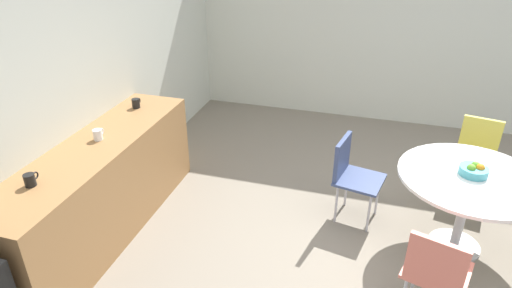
{
  "coord_description": "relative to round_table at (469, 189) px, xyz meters",
  "views": [
    {
      "loc": [
        -3.18,
        0.36,
        2.66
      ],
      "look_at": [
        -0.05,
        1.29,
        0.95
      ],
      "focal_mm": 30.78,
      "sensor_mm": 36.0,
      "label": 1
    }
  ],
  "objects": [
    {
      "name": "wall_side_right",
      "position": [
        2.72,
        0.48,
        0.68
      ],
      "size": [
        0.1,
        6.0,
        2.6
      ],
      "primitive_type": "cube",
      "color": "silver",
      "rests_on": "ground_plane"
    },
    {
      "name": "ground_plane",
      "position": [
        -0.28,
        0.48,
        -0.62
      ],
      "size": [
        6.0,
        6.0,
        0.0
      ],
      "primitive_type": "plane",
      "color": "gray"
    },
    {
      "name": "mug_green",
      "position": [
        0.18,
        3.2,
        0.33
      ],
      "size": [
        0.13,
        0.08,
        0.09
      ],
      "color": "black",
      "rests_on": "counter_block"
    },
    {
      "name": "mug_red",
      "position": [
        -1.34,
        3.19,
        0.33
      ],
      "size": [
        0.13,
        0.08,
        0.09
      ],
      "color": "black",
      "rests_on": "counter_block"
    },
    {
      "name": "fruit_bowl",
      "position": [
        0.03,
        -0.01,
        0.17
      ],
      "size": [
        0.23,
        0.23,
        0.11
      ],
      "color": "teal",
      "rests_on": "round_table"
    },
    {
      "name": "chair_coral",
      "position": [
        -0.97,
        0.3,
        -0.1
      ],
      "size": [
        0.53,
        0.53,
        0.83
      ],
      "color": "silver",
      "rests_on": "ground_plane"
    },
    {
      "name": "chair_navy",
      "position": [
        0.2,
        0.99,
        -0.1
      ],
      "size": [
        0.5,
        0.5,
        0.83
      ],
      "color": "silver",
      "rests_on": "ground_plane"
    },
    {
      "name": "chair_yellow",
      "position": [
        0.99,
        -0.21,
        -0.1
      ],
      "size": [
        0.5,
        0.5,
        0.83
      ],
      "color": "silver",
      "rests_on": "ground_plane"
    },
    {
      "name": "round_table",
      "position": [
        0.0,
        0.0,
        0.0
      ],
      "size": [
        1.19,
        1.19,
        0.75
      ],
      "color": "silver",
      "rests_on": "ground_plane"
    },
    {
      "name": "counter_block",
      "position": [
        -0.67,
        3.13,
        -0.17
      ],
      "size": [
        2.41,
        0.6,
        0.9
      ],
      "primitive_type": "cube",
      "color": "#9E7042",
      "rests_on": "ground_plane"
    },
    {
      "name": "wall_back",
      "position": [
        -0.28,
        3.48,
        0.68
      ],
      "size": [
        6.0,
        0.1,
        2.6
      ],
      "primitive_type": "cube",
      "color": "silver",
      "rests_on": "ground_plane"
    },
    {
      "name": "mug_white",
      "position": [
        -0.55,
        3.15,
        0.33
      ],
      "size": [
        0.13,
        0.08,
        0.09
      ],
      "color": "white",
      "rests_on": "counter_block"
    }
  ]
}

